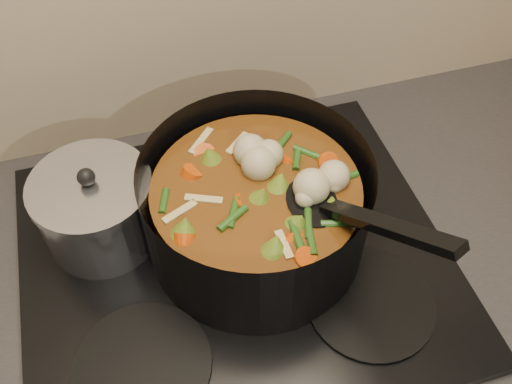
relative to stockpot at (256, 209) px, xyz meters
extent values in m
cube|color=brown|center=(-0.04, -0.02, -0.57)|extent=(2.60, 0.60, 0.86)
cube|color=black|center=(-0.04, -0.02, -0.12)|extent=(2.64, 0.64, 0.05)
cube|color=black|center=(-0.04, -0.02, -0.08)|extent=(0.62, 0.54, 0.02)
cylinder|color=black|center=(-0.20, -0.15, -0.07)|extent=(0.18, 0.18, 0.01)
cylinder|color=black|center=(0.12, -0.15, -0.07)|extent=(0.18, 0.18, 0.01)
cylinder|color=black|center=(-0.20, 0.11, -0.07)|extent=(0.18, 0.18, 0.01)
cylinder|color=black|center=(0.12, 0.11, -0.07)|extent=(0.18, 0.18, 0.01)
cylinder|color=black|center=(0.00, 0.00, 0.01)|extent=(0.38, 0.38, 0.16)
cylinder|color=black|center=(0.00, 0.00, -0.07)|extent=(0.31, 0.31, 0.01)
cylinder|color=#643311|center=(0.00, 0.00, -0.01)|extent=(0.29, 0.29, 0.11)
cylinder|color=#E65C0A|center=(0.04, 0.00, 0.04)|extent=(0.03, 0.03, 0.03)
cylinder|color=#E65C0A|center=(0.04, 0.07, 0.04)|extent=(0.04, 0.04, 0.03)
cylinder|color=#E65C0A|center=(-0.06, 0.09, 0.04)|extent=(0.05, 0.04, 0.03)
cylinder|color=#E65C0A|center=(-0.06, 0.00, 0.04)|extent=(0.03, 0.04, 0.03)
cylinder|color=#E65C0A|center=(-0.04, -0.08, 0.04)|extent=(0.04, 0.04, 0.03)
cylinder|color=#E65C0A|center=(0.02, -0.03, 0.04)|extent=(0.05, 0.05, 0.03)
cylinder|color=#E65C0A|center=(0.08, 0.01, 0.04)|extent=(0.04, 0.04, 0.03)
cylinder|color=#E65C0A|center=(0.04, 0.10, 0.04)|extent=(0.04, 0.03, 0.03)
cylinder|color=#E65C0A|center=(-0.04, 0.05, 0.04)|extent=(0.04, 0.05, 0.03)
sphere|color=tan|center=(0.07, 0.00, 0.06)|extent=(0.04, 0.04, 0.04)
sphere|color=tan|center=(0.00, 0.07, 0.06)|extent=(0.04, 0.04, 0.04)
sphere|color=tan|center=(-0.07, -0.01, 0.06)|extent=(0.04, 0.04, 0.04)
sphere|color=tan|center=(0.01, -0.07, 0.06)|extent=(0.04, 0.04, 0.04)
sphere|color=tan|center=(0.06, 0.02, 0.06)|extent=(0.04, 0.04, 0.04)
cone|color=olive|center=(-0.07, -0.06, 0.05)|extent=(0.04, 0.04, 0.04)
cone|color=olive|center=(0.03, -0.09, 0.05)|extent=(0.04, 0.04, 0.04)
cone|color=olive|center=(0.09, 0.01, 0.05)|extent=(0.04, 0.04, 0.04)
cone|color=olive|center=(0.02, 0.09, 0.05)|extent=(0.04, 0.04, 0.04)
cone|color=olive|center=(-0.08, 0.05, 0.05)|extent=(0.04, 0.04, 0.04)
cone|color=olive|center=(-0.07, -0.06, 0.05)|extent=(0.04, 0.04, 0.04)
cone|color=olive|center=(0.04, -0.08, 0.05)|extent=(0.04, 0.04, 0.04)
cylinder|color=#264F17|center=(0.03, 0.04, 0.05)|extent=(0.01, 0.04, 0.01)
cylinder|color=#264F17|center=(-0.02, 0.11, 0.05)|extent=(0.04, 0.03, 0.01)
cylinder|color=#264F17|center=(-0.08, 0.04, 0.05)|extent=(0.04, 0.02, 0.01)
cylinder|color=#264F17|center=(-0.06, -0.03, 0.05)|extent=(0.03, 0.04, 0.01)
cylinder|color=#264F17|center=(-0.01, -0.05, 0.05)|extent=(0.03, 0.04, 0.01)
cylinder|color=#264F17|center=(0.07, -0.09, 0.05)|extent=(0.04, 0.02, 0.01)
cylinder|color=#264F17|center=(0.09, 0.00, 0.05)|extent=(0.04, 0.04, 0.01)
cylinder|color=#264F17|center=(0.04, 0.05, 0.05)|extent=(0.01, 0.04, 0.01)
cylinder|color=#264F17|center=(-0.01, 0.05, 0.05)|extent=(0.04, 0.03, 0.01)
cylinder|color=#264F17|center=(-0.10, 0.05, 0.05)|extent=(0.04, 0.02, 0.01)
cylinder|color=#264F17|center=(-0.08, -0.03, 0.05)|extent=(0.03, 0.04, 0.01)
cylinder|color=#264F17|center=(-0.02, -0.07, 0.05)|extent=(0.03, 0.04, 0.01)
cube|color=tan|center=(-0.08, -0.01, 0.05)|extent=(0.05, 0.01, 0.00)
cube|color=tan|center=(0.01, -0.08, 0.05)|extent=(0.02, 0.05, 0.00)
cube|color=tan|center=(0.08, 0.02, 0.05)|extent=(0.05, 0.03, 0.00)
cube|color=tan|center=(-0.02, 0.08, 0.05)|extent=(0.04, 0.04, 0.00)
cube|color=tan|center=(-0.08, -0.03, 0.05)|extent=(0.03, 0.05, 0.00)
ellipsoid|color=black|center=(0.06, -0.05, 0.05)|extent=(0.07, 0.09, 0.01)
cube|color=black|center=(0.11, -0.14, 0.10)|extent=(0.10, 0.18, 0.12)
cylinder|color=silver|center=(-0.22, 0.08, -0.02)|extent=(0.17, 0.17, 0.10)
cylinder|color=silver|center=(-0.22, 0.08, 0.04)|extent=(0.17, 0.17, 0.01)
sphere|color=black|center=(-0.22, 0.08, 0.06)|extent=(0.03, 0.03, 0.03)
camera|label=1|loc=(-0.14, -0.48, 0.64)|focal=40.00mm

